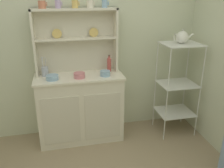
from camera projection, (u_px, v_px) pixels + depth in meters
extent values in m
cube|color=beige|center=(72.00, 39.00, 2.97)|extent=(3.84, 0.05, 2.50)
cube|color=silver|center=(81.00, 108.00, 3.04)|extent=(1.02, 0.42, 0.85)
cube|color=beige|center=(61.00, 121.00, 2.81)|extent=(0.43, 0.01, 0.60)
cube|color=beige|center=(103.00, 117.00, 2.91)|extent=(0.43, 0.01, 0.60)
cube|color=#EEE6CE|center=(79.00, 77.00, 2.89)|extent=(1.05, 0.45, 0.02)
cube|color=beige|center=(76.00, 41.00, 2.93)|extent=(0.98, 0.02, 0.76)
cube|color=silver|center=(34.00, 44.00, 2.76)|extent=(0.02, 0.18, 0.76)
cube|color=silver|center=(116.00, 40.00, 2.96)|extent=(0.02, 0.18, 0.76)
cube|color=silver|center=(76.00, 39.00, 2.85)|extent=(0.94, 0.16, 0.02)
cube|color=silver|center=(75.00, 9.00, 2.73)|extent=(0.98, 0.18, 0.02)
cylinder|color=#DBB760|center=(57.00, 34.00, 2.81)|extent=(0.11, 0.03, 0.11)
cylinder|color=#DBB760|center=(94.00, 32.00, 2.90)|extent=(0.11, 0.03, 0.11)
cylinder|color=silver|center=(167.00, 97.00, 2.92)|extent=(0.01, 0.01, 1.21)
cylinder|color=silver|center=(200.00, 94.00, 3.01)|extent=(0.01, 0.01, 1.21)
cylinder|color=silver|center=(155.00, 86.00, 3.26)|extent=(0.01, 0.01, 1.21)
cylinder|color=silver|center=(185.00, 83.00, 3.35)|extent=(0.01, 0.01, 1.21)
cube|color=silver|center=(181.00, 44.00, 2.92)|extent=(0.46, 0.39, 0.01)
cube|color=silver|center=(177.00, 84.00, 3.11)|extent=(0.46, 0.39, 0.01)
cube|color=silver|center=(174.00, 112.00, 3.25)|extent=(0.46, 0.39, 0.01)
cylinder|color=#C67556|center=(42.00, 5.00, 2.64)|extent=(0.08, 0.08, 0.08)
torus|color=#C67556|center=(47.00, 4.00, 2.65)|extent=(0.01, 0.05, 0.05)
cylinder|color=#B79ECC|center=(58.00, 4.00, 2.67)|extent=(0.07, 0.07, 0.09)
torus|color=#B79ECC|center=(62.00, 4.00, 2.68)|extent=(0.01, 0.05, 0.05)
cylinder|color=#DBB760|center=(75.00, 4.00, 2.71)|extent=(0.07, 0.07, 0.09)
torus|color=#DBB760|center=(79.00, 3.00, 2.72)|extent=(0.01, 0.05, 0.05)
cylinder|color=silver|center=(90.00, 4.00, 2.75)|extent=(0.08, 0.08, 0.09)
torus|color=silver|center=(94.00, 3.00, 2.75)|extent=(0.01, 0.05, 0.05)
cylinder|color=#8EB2D1|center=(105.00, 4.00, 2.78)|extent=(0.07, 0.07, 0.09)
torus|color=#8EB2D1|center=(108.00, 3.00, 2.79)|extent=(0.01, 0.05, 0.05)
cylinder|color=#8EB2D1|center=(52.00, 77.00, 2.75)|extent=(0.14, 0.14, 0.05)
cylinder|color=#D17A84|center=(79.00, 75.00, 2.81)|extent=(0.13, 0.13, 0.06)
cylinder|color=#8EB2D1|center=(105.00, 73.00, 2.87)|extent=(0.12, 0.12, 0.06)
cylinder|color=#B74C47|center=(109.00, 65.00, 3.01)|extent=(0.05, 0.05, 0.17)
cylinder|color=#B74C47|center=(109.00, 57.00, 2.98)|extent=(0.02, 0.02, 0.03)
cylinder|color=#4C382D|center=(109.00, 56.00, 2.97)|extent=(0.03, 0.03, 0.01)
cylinder|color=#B2B7C6|center=(45.00, 72.00, 2.86)|extent=(0.08, 0.08, 0.11)
cylinder|color=silver|center=(43.00, 65.00, 2.84)|extent=(0.02, 0.02, 0.18)
ellipsoid|color=silver|center=(42.00, 57.00, 2.80)|extent=(0.02, 0.01, 0.01)
cylinder|color=silver|center=(43.00, 66.00, 2.81)|extent=(0.03, 0.02, 0.17)
ellipsoid|color=silver|center=(42.00, 58.00, 2.78)|extent=(0.02, 0.01, 0.01)
cylinder|color=silver|center=(45.00, 65.00, 2.85)|extent=(0.04, 0.02, 0.17)
ellipsoid|color=silver|center=(45.00, 57.00, 2.82)|extent=(0.02, 0.01, 0.01)
sphere|color=white|center=(182.00, 37.00, 2.89)|extent=(0.15, 0.15, 0.15)
sphere|color=silver|center=(183.00, 30.00, 2.86)|extent=(0.02, 0.02, 0.02)
cylinder|color=white|center=(190.00, 36.00, 2.91)|extent=(0.09, 0.02, 0.07)
torus|color=white|center=(176.00, 38.00, 2.88)|extent=(0.01, 0.09, 0.09)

